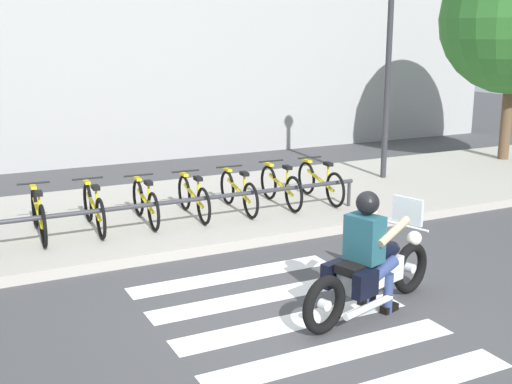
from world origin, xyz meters
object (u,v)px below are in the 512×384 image
at_px(bicycle_7, 320,182).
at_px(bicycle_1, 39,215).
at_px(motorcycle, 372,273).
at_px(bike_rack, 182,202).
at_px(rider, 369,244).
at_px(bicycle_3, 145,203).
at_px(street_lamp, 389,56).
at_px(bicycle_6, 281,187).
at_px(bicycle_4, 193,197).
at_px(bicycle_2, 94,208).
at_px(bicycle_5, 238,192).

bearing_deg(bicycle_7, bicycle_1, 180.00).
relative_size(motorcycle, bike_rack, 0.35).
distance_m(rider, bicycle_3, 4.36).
height_order(motorcycle, bicycle_1, motorcycle).
bearing_deg(street_lamp, bicycle_7, -154.11).
bearing_deg(motorcycle, bicycle_6, 75.28).
bearing_deg(bicycle_3, bike_rack, -53.56).
bearing_deg(bicycle_6, bicycle_4, 179.98).
bearing_deg(bicycle_3, bicycle_4, 0.03).
relative_size(motorcycle, street_lamp, 0.49).
bearing_deg(bicycle_7, bicycle_6, -179.97).
bearing_deg(bicycle_2, bicycle_3, -0.00).
height_order(bicycle_4, bicycle_6, bicycle_6).
distance_m(bicycle_1, street_lamp, 7.59).
distance_m(motorcycle, bicycle_4, 4.17).
bearing_deg(bicycle_3, motorcycle, -71.60).
height_order(bicycle_3, bicycle_5, bicycle_3).
relative_size(bicycle_4, bicycle_6, 0.98).
distance_m(bicycle_1, bicycle_2, 0.82).
relative_size(bicycle_2, street_lamp, 0.38).
bearing_deg(rider, bicycle_4, 96.58).
bearing_deg(bicycle_4, bicycle_7, -0.01).
height_order(bicycle_2, bike_rack, bicycle_2).
height_order(rider, bicycle_4, rider).
relative_size(bicycle_4, bicycle_5, 0.97).
distance_m(bicycle_5, bicycle_6, 0.82).
relative_size(motorcycle, bicycle_6, 1.34).
relative_size(rider, bicycle_6, 0.89).
bearing_deg(bike_rack, bicycle_7, 10.95).
bearing_deg(street_lamp, bike_rack, -162.12).
height_order(rider, bicycle_6, rider).
distance_m(bicycle_2, bicycle_5, 2.46).
height_order(bicycle_6, bike_rack, bicycle_6).
bearing_deg(motorcycle, street_lamp, 51.40).
relative_size(bicycle_5, bike_rack, 0.26).
bearing_deg(bicycle_5, bicycle_3, -179.98).
relative_size(bicycle_6, street_lamp, 0.37).
distance_m(bicycle_4, bicycle_5, 0.82).
height_order(rider, bicycle_5, rider).
distance_m(bicycle_1, bike_rack, 2.12).
relative_size(bicycle_4, street_lamp, 0.36).
height_order(bicycle_2, bicycle_7, bicycle_2).
xyz_separation_m(bicycle_4, bike_rack, (-0.41, -0.55, 0.09)).
distance_m(bicycle_2, bicycle_6, 3.28).
relative_size(bike_rack, street_lamp, 1.43).
bearing_deg(street_lamp, bicycle_4, -166.87).
bearing_deg(bicycle_4, bicycle_2, -179.99).
distance_m(motorcycle, bicycle_2, 4.67).
bearing_deg(bicycle_3, bicycle_7, 0.00).
relative_size(bicycle_4, bicycle_7, 0.95).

